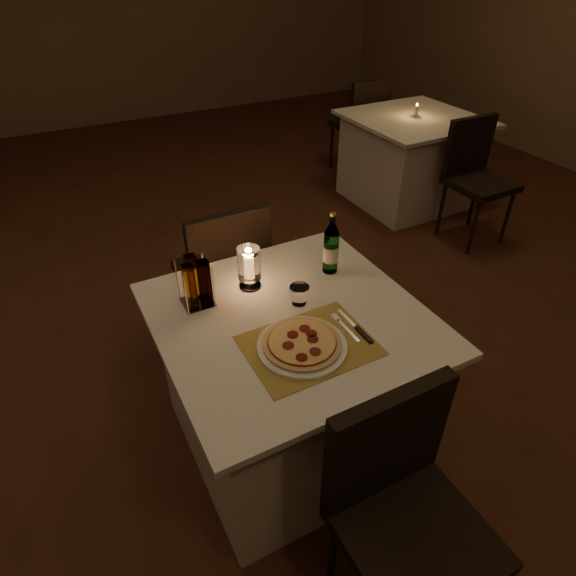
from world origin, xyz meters
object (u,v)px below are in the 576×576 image
chair_far (225,267)px  neighbor_table_right (409,160)px  main_table (290,382)px  hurricane_candle (249,265)px  tumbler (299,295)px  water_bottle (331,249)px  chair_near (402,497)px  pizza (302,343)px  plate (302,346)px

chair_far → neighbor_table_right: size_ratio=0.90×
main_table → hurricane_candle: size_ratio=5.47×
main_table → neighbor_table_right: same height
tumbler → water_bottle: 0.28m
main_table → chair_near: 0.74m
main_table → chair_near: chair_near is taller
chair_far → tumbler: bearing=-83.9°
main_table → neighbor_table_right: (2.12, 1.80, 0.00)m
chair_near → pizza: chair_near is taller
chair_far → neighbor_table_right: 2.39m
chair_near → water_bottle: 1.01m
pizza → neighbor_table_right: pizza is taller
main_table → tumbler: 0.42m
water_bottle → neighbor_table_right: (1.82, 1.61, -0.48)m
main_table → tumbler: bearing=39.2°
main_table → pizza: pizza is taller
main_table → hurricane_candle: 0.54m
chair_near → chair_far: bearing=90.0°
chair_far → plate: chair_far is taller
main_table → water_bottle: 0.60m
chair_near → pizza: (-0.05, 0.53, 0.22)m
chair_far → chair_near: bearing=-90.0°
chair_far → water_bottle: 0.67m
water_bottle → chair_far: bearing=120.0°
chair_near → hurricane_candle: 1.01m
main_table → pizza: 0.44m
chair_far → main_table: bearing=-90.0°
pizza → tumbler: bearing=63.2°
chair_near → hurricane_candle: size_ratio=4.92×
main_table → plate: 0.42m
hurricane_candle → plate: bearing=-89.1°
pizza → water_bottle: 0.52m
chair_far → water_bottle: water_bottle is taller
chair_near → chair_far: same height
plate → hurricane_candle: size_ratio=1.75×
plate → hurricane_candle: 0.44m
chair_near → neighbor_table_right: 3.30m
neighbor_table_right → plate: bearing=-137.6°
chair_near → plate: chair_near is taller
hurricane_candle → neighbor_table_right: hurricane_candle is taller
chair_near → tumbler: bearing=84.8°
plate → neighbor_table_right: bearing=42.4°
chair_near → chair_far: 1.43m
tumbler → neighbor_table_right: tumbler is taller
pizza → main_table: bearing=74.5°
pizza → hurricane_candle: (-0.01, 0.43, 0.08)m
pizza → water_bottle: bearing=47.2°
hurricane_candle → water_bottle: bearing=-8.8°
pizza → hurricane_candle: size_ratio=1.53×
tumbler → water_bottle: (0.23, 0.14, 0.07)m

